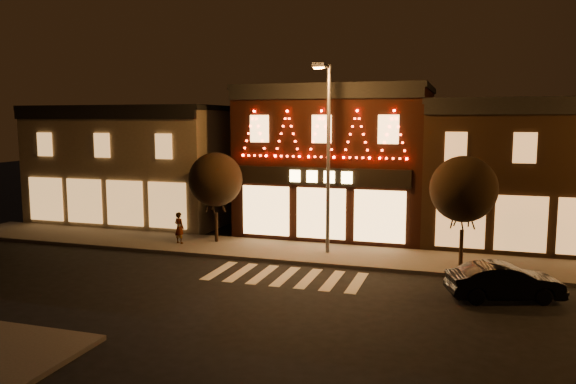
% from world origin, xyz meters
% --- Properties ---
extents(ground, '(120.00, 120.00, 0.00)m').
position_xyz_m(ground, '(0.00, 0.00, 0.00)').
color(ground, black).
rests_on(ground, ground).
extents(sidewalk_far, '(44.00, 4.00, 0.15)m').
position_xyz_m(sidewalk_far, '(2.00, 8.00, 0.07)').
color(sidewalk_far, '#47423D').
rests_on(sidewalk_far, ground).
extents(building_left, '(12.20, 8.28, 7.30)m').
position_xyz_m(building_left, '(-13.00, 13.99, 3.66)').
color(building_left, '#756A53').
rests_on(building_left, ground).
extents(building_pulp, '(10.20, 8.34, 8.30)m').
position_xyz_m(building_pulp, '(0.00, 13.98, 4.16)').
color(building_pulp, black).
rests_on(building_pulp, ground).
extents(building_right_a, '(9.20, 8.28, 7.50)m').
position_xyz_m(building_right_a, '(9.50, 13.99, 3.76)').
color(building_right_a, '#301E10').
rests_on(building_right_a, ground).
extents(streetlamp_mid, '(0.56, 2.01, 8.82)m').
position_xyz_m(streetlamp_mid, '(0.80, 7.80, 5.32)').
color(streetlamp_mid, '#59595E').
rests_on(streetlamp_mid, sidewalk_far).
extents(tree_left, '(2.78, 2.78, 4.65)m').
position_xyz_m(tree_left, '(-5.29, 8.67, 3.40)').
color(tree_left, black).
rests_on(tree_left, sidewalk_far).
extents(tree_right, '(2.87, 2.87, 4.79)m').
position_xyz_m(tree_right, '(6.92, 7.52, 3.50)').
color(tree_right, black).
rests_on(tree_right, sidewalk_far).
extents(dark_sedan, '(4.28, 2.58, 1.33)m').
position_xyz_m(dark_sedan, '(8.46, 3.54, 0.67)').
color(dark_sedan, black).
rests_on(dark_sedan, ground).
extents(pedestrian, '(0.68, 0.55, 1.62)m').
position_xyz_m(pedestrian, '(-6.93, 7.70, 0.96)').
color(pedestrian, gray).
rests_on(pedestrian, sidewalk_far).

